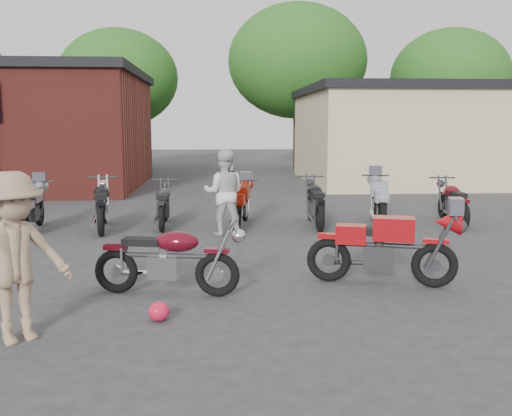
{
  "coord_description": "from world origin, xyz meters",
  "views": [
    {
      "loc": [
        -0.12,
        -7.53,
        2.32
      ],
      "look_at": [
        0.53,
        2.05,
        0.9
      ],
      "focal_mm": 40.0,
      "sensor_mm": 36.0,
      "label": 1
    }
  ],
  "objects": [
    {
      "name": "person_light",
      "position": [
        0.02,
        4.28,
        0.9
      ],
      "size": [
        0.94,
        0.77,
        1.79
      ],
      "primitive_type": "imported",
      "rotation": [
        0.0,
        0.0,
        3.03
      ],
      "color": "silver",
      "rests_on": "ground"
    },
    {
      "name": "row_bike_2",
      "position": [
        -2.67,
        5.09,
        0.61
      ],
      "size": [
        1.01,
        2.18,
        1.22
      ],
      "primitive_type": null,
      "rotation": [
        0.0,
        0.0,
        1.73
      ],
      "color": "black",
      "rests_on": "ground"
    },
    {
      "name": "row_bike_3",
      "position": [
        -1.35,
        5.41,
        0.56
      ],
      "size": [
        0.71,
        1.94,
        1.11
      ],
      "primitive_type": null,
      "rotation": [
        0.0,
        0.0,
        1.61
      ],
      "color": "#252628",
      "rests_on": "ground"
    },
    {
      "name": "ground",
      "position": [
        0.0,
        0.0,
        0.0
      ],
      "size": [
        90.0,
        90.0,
        0.0
      ],
      "primitive_type": "plane",
      "color": "#303032"
    },
    {
      "name": "helmet",
      "position": [
        -0.83,
        -0.96,
        0.12
      ],
      "size": [
        0.29,
        0.29,
        0.24
      ],
      "primitive_type": "ellipsoid",
      "rotation": [
        0.0,
        0.0,
        -0.15
      ],
      "color": "red",
      "rests_on": "ground"
    },
    {
      "name": "tree_1",
      "position": [
        -5.0,
        22.0,
        3.7
      ],
      "size": [
        5.92,
        5.92,
        7.4
      ],
      "primitive_type": null,
      "color": "#205516",
      "rests_on": "ground"
    },
    {
      "name": "row_bike_1",
      "position": [
        -4.16,
        5.01,
        0.56
      ],
      "size": [
        0.78,
        1.98,
        1.13
      ],
      "primitive_type": null,
      "rotation": [
        0.0,
        0.0,
        1.64
      ],
      "color": "#91959E",
      "rests_on": "ground"
    },
    {
      "name": "stucco_building",
      "position": [
        8.5,
        15.0,
        1.75
      ],
      "size": [
        10.0,
        8.0,
        3.5
      ],
      "primitive_type": "cube",
      "color": "#C2B68B",
      "rests_on": "ground"
    },
    {
      "name": "tree_2",
      "position": [
        4.0,
        22.0,
        4.4
      ],
      "size": [
        7.04,
        7.04,
        8.8
      ],
      "primitive_type": null,
      "color": "#205516",
      "rests_on": "ground"
    },
    {
      "name": "row_bike_5",
      "position": [
        2.1,
        5.22,
        0.6
      ],
      "size": [
        0.74,
        2.07,
        1.19
      ],
      "primitive_type": null,
      "rotation": [
        0.0,
        0.0,
        1.54
      ],
      "color": "black",
      "rests_on": "ground"
    },
    {
      "name": "tree_3",
      "position": [
        12.0,
        22.0,
        3.8
      ],
      "size": [
        6.08,
        6.08,
        7.6
      ],
      "primitive_type": null,
      "color": "#205516",
      "rests_on": "ground"
    },
    {
      "name": "vintage_motorcycle",
      "position": [
        -0.79,
        0.08,
        0.56
      ],
      "size": [
        2.03,
        0.99,
        1.13
      ],
      "primitive_type": null,
      "rotation": [
        0.0,
        0.0,
        -0.18
      ],
      "color": "#540A16",
      "rests_on": "ground"
    },
    {
      "name": "person_tan",
      "position": [
        -2.27,
        -1.49,
        0.92
      ],
      "size": [
        1.36,
        1.24,
        1.83
      ],
      "primitive_type": "imported",
      "rotation": [
        0.0,
        0.0,
        0.62
      ],
      "color": "#997C5F",
      "rests_on": "ground"
    },
    {
      "name": "row_bike_7",
      "position": [
        5.35,
        5.27,
        0.57
      ],
      "size": [
        0.8,
        2.0,
        1.13
      ],
      "primitive_type": null,
      "rotation": [
        0.0,
        0.0,
        1.49
      ],
      "color": "#530A12",
      "rests_on": "ground"
    },
    {
      "name": "row_bike_4",
      "position": [
        0.42,
        5.38,
        0.54
      ],
      "size": [
        0.93,
        1.94,
        1.08
      ],
      "primitive_type": null,
      "rotation": [
        0.0,
        0.0,
        1.4
      ],
      "color": "#B2210E",
      "rests_on": "ground"
    },
    {
      "name": "row_bike_6",
      "position": [
        3.6,
        5.28,
        0.6
      ],
      "size": [
        1.03,
        2.16,
        1.2
      ],
      "primitive_type": null,
      "rotation": [
        0.0,
        0.0,
        1.4
      ],
      "color": "#969AA4",
      "rests_on": "ground"
    },
    {
      "name": "sportbike",
      "position": [
        2.27,
        0.37,
        0.6
      ],
      "size": [
        2.18,
        1.24,
        1.2
      ],
      "primitive_type": null,
      "rotation": [
        0.0,
        0.0,
        -0.28
      ],
      "color": "#AE0E14",
      "rests_on": "ground"
    }
  ]
}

